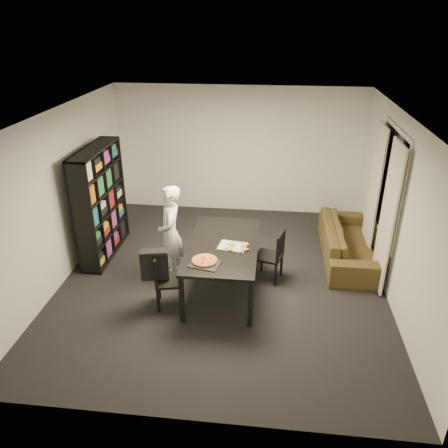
# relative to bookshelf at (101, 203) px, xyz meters

# --- Properties ---
(room) EXTENTS (5.01, 5.51, 2.61)m
(room) POSITION_rel_bookshelf_xyz_m (2.16, -0.60, 0.35)
(room) COLOR black
(room) RESTS_ON ground
(window_pane) EXTENTS (0.02, 1.40, 1.60)m
(window_pane) POSITION_rel_bookshelf_xyz_m (4.64, -0.00, 0.55)
(window_pane) COLOR black
(window_pane) RESTS_ON room
(window_frame) EXTENTS (0.03, 1.52, 1.72)m
(window_frame) POSITION_rel_bookshelf_xyz_m (4.64, -0.00, 0.55)
(window_frame) COLOR white
(window_frame) RESTS_ON room
(curtain_left) EXTENTS (0.03, 0.70, 2.25)m
(curtain_left) POSITION_rel_bookshelf_xyz_m (4.56, -0.52, 0.20)
(curtain_left) COLOR beige
(curtain_left) RESTS_ON room
(curtain_right) EXTENTS (0.03, 0.70, 2.25)m
(curtain_right) POSITION_rel_bookshelf_xyz_m (4.56, 0.52, 0.20)
(curtain_right) COLOR beige
(curtain_right) RESTS_ON room
(bookshelf) EXTENTS (0.35, 1.50, 1.90)m
(bookshelf) POSITION_rel_bookshelf_xyz_m (0.00, 0.00, 0.00)
(bookshelf) COLOR black
(bookshelf) RESTS_ON room
(dining_table) EXTENTS (1.02, 1.84, 0.77)m
(dining_table) POSITION_rel_bookshelf_xyz_m (2.19, -0.88, -0.25)
(dining_table) COLOR black
(dining_table) RESTS_ON room
(chair_left) EXTENTS (0.46, 0.46, 0.84)m
(chair_left) POSITION_rel_bookshelf_xyz_m (1.40, -1.40, -0.47)
(chair_left) COLOR black
(chair_left) RESTS_ON room
(chair_right) EXTENTS (0.48, 0.48, 0.83)m
(chair_right) POSITION_rel_bookshelf_xyz_m (2.95, -0.54, -0.48)
(chair_right) COLOR black
(chair_right) RESTS_ON room
(draped_jacket) EXTENTS (0.40, 0.24, 0.46)m
(draped_jacket) POSITION_rel_bookshelf_xyz_m (1.29, -1.42, -0.26)
(draped_jacket) COLOR black
(draped_jacket) RESTS_ON chair_left
(person) EXTENTS (0.48, 0.63, 1.55)m
(person) POSITION_rel_bookshelf_xyz_m (1.34, -0.65, -0.18)
(person) COLOR white
(person) RESTS_ON room
(baking_tray) EXTENTS (0.46, 0.40, 0.01)m
(baking_tray) POSITION_rel_bookshelf_xyz_m (2.01, -1.47, -0.18)
(baking_tray) COLOR black
(baking_tray) RESTS_ON dining_table
(pepperoni_pizza) EXTENTS (0.35, 0.35, 0.03)m
(pepperoni_pizza) POSITION_rel_bookshelf_xyz_m (1.99, -1.42, -0.16)
(pepperoni_pizza) COLOR #AD6032
(pepperoni_pizza) RESTS_ON dining_table
(kitchen_towel) EXTENTS (0.44, 0.36, 0.01)m
(kitchen_towel) POSITION_rel_bookshelf_xyz_m (2.33, -0.93, -0.18)
(kitchen_towel) COLOR silver
(kitchen_towel) RESTS_ON dining_table
(pizza_slices) EXTENTS (0.40, 0.35, 0.01)m
(pizza_slices) POSITION_rel_bookshelf_xyz_m (2.40, -0.96, -0.17)
(pizza_slices) COLOR #BD783B
(pizza_slices) RESTS_ON dining_table
(sofa) EXTENTS (0.81, 2.08, 0.61)m
(sofa) POSITION_rel_bookshelf_xyz_m (4.20, 0.28, -0.65)
(sofa) COLOR #463A1C
(sofa) RESTS_ON room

